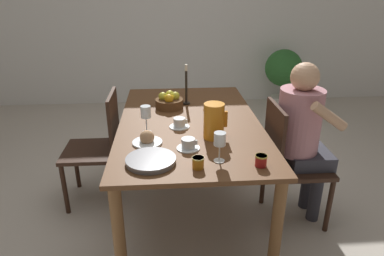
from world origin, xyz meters
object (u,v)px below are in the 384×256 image
Objects in this scene: potted_plant at (283,71)px; chair_person_side at (289,161)px; chair_opposite at (100,145)px; bread_plate at (147,139)px; serving_tray at (151,160)px; jam_jar_amber at (199,162)px; candlestick_tall at (187,89)px; person_seated at (303,131)px; wine_glass_juice at (220,141)px; teacup_across at (179,123)px; fruit_bowl at (169,101)px; jam_jar_red at (261,160)px; red_pitcher at (214,121)px; teacup_near_person at (188,144)px; wine_glass_water at (146,113)px.

chair_person_side is at bearing -107.17° from potted_plant.
chair_opposite reaches higher than bread_plate.
bread_plate is (-0.03, 0.26, 0.01)m from serving_tray.
candlestick_tall is (0.00, 1.08, 0.09)m from jam_jar_amber.
serving_tray is at bearing -68.04° from person_seated.
bread_plate is (-1.07, -0.16, 0.05)m from person_seated.
wine_glass_juice is at bearing -83.10° from candlestick_tall.
chair_opposite is at bearing 158.81° from teacup_across.
potted_plant is at bearing 56.87° from teacup_across.
fruit_bowl is (-0.06, 0.41, 0.02)m from teacup_across.
bread_plate reaches higher than jam_jar_amber.
chair_person_side is 1.10× the size of potted_plant.
chair_person_side is 1.00× the size of chair_opposite.
person_seated is 4.14× the size of serving_tray.
chair_person_side is at bearing 53.58° from jam_jar_red.
red_pitcher is 1.23× the size of bread_plate.
red_pitcher is at bearing -81.95° from chair_person_side.
chair_opposite is at bearing 152.57° from red_pitcher.
fruit_bowl is at bearing -118.11° from person_seated.
teacup_near_person reaches higher than serving_tray.
red_pitcher reaches higher than fruit_bowl.
chair_person_side is 0.88m from jam_jar_amber.
wine_glass_water is at bearing 95.63° from serving_tray.
teacup_near_person is (-0.16, 0.17, -0.10)m from wine_glass_juice.
serving_tray is 0.61m from jam_jar_red.
jam_jar_red is 0.30× the size of fruit_bowl.
serving_tray is at bearing -67.79° from chair_person_side.
candlestick_tall is at bearing -128.00° from potted_plant.
serving_tray is 1.04m from candlestick_tall.
wine_glass_water is at bearing 134.76° from teacup_near_person.
wine_glass_juice is (-0.66, -0.43, 0.15)m from person_seated.
chair_opposite is 13.42× the size of jam_jar_amber.
person_seated reaches higher than chair_opposite.
serving_tray is 0.86× the size of candlestick_tall.
chair_person_side is 0.67m from red_pitcher.
candlestick_tall is at bearing 96.90° from wine_glass_juice.
wine_glass_water reaches higher than bread_plate.
candlestick_tall is at bearing 28.83° from fruit_bowl.
person_seated is 0.98m from candlestick_tall.
jam_jar_red is (0.64, -0.34, 0.01)m from bread_plate.
red_pitcher is 1.63× the size of teacup_across.
wine_glass_water reaches higher than jam_jar_amber.
chair_person_side is 13.42× the size of jam_jar_amber.
bread_plate reaches higher than teacup_across.
person_seated is 1.44× the size of potted_plant.
wine_glass_water is at bearing 93.68° from bread_plate.
chair_opposite is 1.36m from jam_jar_red.
chair_opposite reaches higher than potted_plant.
bread_plate reaches higher than jam_jar_red.
wine_glass_juice reaches higher than bread_plate.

